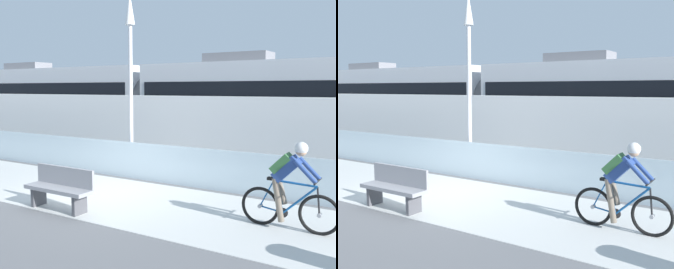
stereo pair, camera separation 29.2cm
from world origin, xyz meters
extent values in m
plane|color=slate|center=(0.00, 0.00, 0.00)|extent=(200.00, 200.00, 0.00)
cube|color=silver|center=(0.00, 0.00, 0.01)|extent=(32.00, 3.20, 0.01)
cube|color=silver|center=(0.00, 1.85, 0.52)|extent=(32.00, 0.05, 1.03)
cube|color=white|center=(0.00, 3.65, 1.15)|extent=(32.00, 0.36, 2.30)
cube|color=#595654|center=(0.00, 6.13, 0.00)|extent=(32.00, 0.08, 0.01)
cube|color=#595654|center=(0.00, 7.57, 0.00)|extent=(32.00, 0.08, 0.01)
cube|color=silver|center=(-8.75, 6.85, 1.90)|extent=(11.00, 2.50, 3.10)
cube|color=black|center=(-8.75, 6.85, 2.25)|extent=(10.56, 2.54, 1.04)
cube|color=#14724C|center=(-8.75, 6.85, 0.53)|extent=(10.78, 2.53, 0.28)
cube|color=slate|center=(-10.73, 6.85, 3.63)|extent=(2.40, 1.10, 0.36)
cube|color=#232326|center=(-12.27, 6.85, 0.36)|extent=(1.40, 1.88, 0.20)
cylinder|color=black|center=(-12.27, 6.13, 0.30)|extent=(0.60, 0.10, 0.60)
cylinder|color=black|center=(-12.27, 7.57, 0.30)|extent=(0.60, 0.10, 0.60)
cube|color=#232326|center=(-5.23, 6.85, 0.36)|extent=(1.40, 1.88, 0.20)
cylinder|color=black|center=(-5.23, 6.13, 0.30)|extent=(0.60, 0.10, 0.60)
cylinder|color=black|center=(-5.23, 7.57, 0.30)|extent=(0.60, 0.10, 0.60)
cube|color=silver|center=(2.75, 6.85, 1.90)|extent=(11.00, 2.50, 3.10)
cube|color=black|center=(2.75, 6.85, 2.25)|extent=(10.56, 2.54, 1.04)
cube|color=#14724C|center=(2.75, 6.85, 0.53)|extent=(10.78, 2.53, 0.28)
cube|color=slate|center=(0.77, 6.85, 3.63)|extent=(2.40, 1.10, 0.36)
cube|color=#232326|center=(-0.77, 6.85, 0.36)|extent=(1.40, 1.88, 0.20)
cylinder|color=black|center=(-0.77, 6.13, 0.30)|extent=(0.60, 0.10, 0.60)
cylinder|color=black|center=(-0.77, 7.57, 0.30)|extent=(0.60, 0.10, 0.60)
cylinder|color=#59595B|center=(-3.00, 6.85, 1.90)|extent=(0.60, 2.30, 2.30)
torus|color=black|center=(5.04, 0.00, 0.36)|extent=(0.72, 0.06, 0.72)
cylinder|color=#99999E|center=(5.04, 0.00, 0.36)|extent=(0.07, 0.10, 0.07)
torus|color=black|center=(3.99, 0.00, 0.36)|extent=(0.72, 0.06, 0.72)
cylinder|color=#99999E|center=(3.99, 0.00, 0.36)|extent=(0.07, 0.10, 0.07)
cylinder|color=#144C8C|center=(4.70, 0.00, 0.57)|extent=(0.60, 0.04, 0.58)
cylinder|color=#144C8C|center=(4.32, 0.00, 0.59)|extent=(0.22, 0.04, 0.59)
cylinder|color=#144C8C|center=(4.61, 0.00, 0.86)|extent=(0.76, 0.04, 0.07)
cylinder|color=#144C8C|center=(4.20, 0.00, 0.33)|extent=(0.43, 0.03, 0.09)
cylinder|color=#144C8C|center=(4.11, 0.00, 0.62)|extent=(0.27, 0.02, 0.53)
cylinder|color=black|center=(5.01, 0.00, 0.60)|extent=(0.08, 0.03, 0.49)
cube|color=black|center=(4.23, 0.00, 0.90)|extent=(0.24, 0.10, 0.05)
cylinder|color=black|center=(4.99, 0.00, 0.95)|extent=(0.03, 0.58, 0.03)
cylinder|color=#262628|center=(4.41, 0.00, 0.30)|extent=(0.18, 0.02, 0.18)
cube|color=navy|center=(4.45, 0.00, 1.11)|extent=(0.50, 0.28, 0.51)
cube|color=#336638|center=(4.36, 0.00, 1.21)|extent=(0.38, 0.30, 0.38)
sphere|color=tan|center=(4.69, 0.00, 1.46)|extent=(0.20, 0.20, 0.20)
sphere|color=silver|center=(4.69, 0.00, 1.49)|extent=(0.23, 0.23, 0.23)
cylinder|color=navy|center=(4.81, -0.16, 1.12)|extent=(0.41, 0.08, 0.41)
cylinder|color=navy|center=(4.81, 0.16, 1.12)|extent=(0.41, 0.08, 0.41)
cylinder|color=#726656|center=(4.34, -0.09, 0.55)|extent=(0.25, 0.11, 0.79)
cylinder|color=#726656|center=(4.34, 0.09, 0.69)|extent=(0.25, 0.11, 0.52)
cylinder|color=gray|center=(-0.60, 2.15, 0.10)|extent=(0.24, 0.24, 0.20)
cylinder|color=silver|center=(-0.60, 2.15, 2.20)|extent=(0.12, 0.12, 4.20)
cone|color=white|center=(-0.60, 2.15, 4.75)|extent=(0.28, 0.28, 0.90)
cube|color=gray|center=(0.12, -1.35, 0.45)|extent=(1.60, 0.44, 0.08)
cube|color=gray|center=(0.12, -1.15, 0.69)|extent=(1.60, 0.06, 0.40)
cube|color=#4C4C51|center=(-0.48, -1.35, 0.21)|extent=(0.08, 0.36, 0.41)
cube|color=#4C4C51|center=(0.72, -1.35, 0.21)|extent=(0.08, 0.36, 0.41)
camera|label=1|loc=(6.28, -7.01, 2.53)|focal=42.46mm
camera|label=2|loc=(6.53, -6.85, 2.53)|focal=42.46mm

